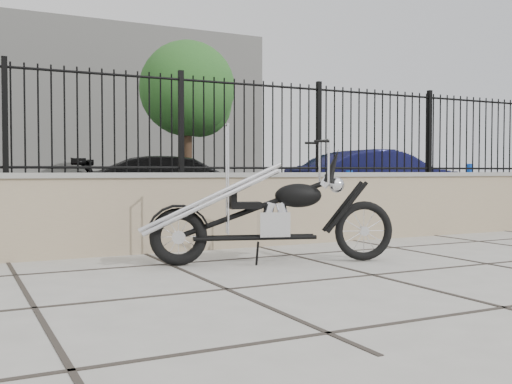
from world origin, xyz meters
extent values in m
plane|color=#99968E|center=(0.00, 0.00, 0.00)|extent=(90.00, 90.00, 0.00)
plane|color=black|center=(0.00, 12.50, 0.00)|extent=(30.00, 30.00, 0.00)
cube|color=gray|center=(0.00, 2.50, 0.48)|extent=(14.00, 0.36, 0.96)
cube|color=black|center=(0.00, 2.50, 1.56)|extent=(14.00, 0.08, 1.20)
cube|color=beige|center=(0.00, 26.50, 4.00)|extent=(22.00, 6.00, 8.00)
imported|color=black|center=(0.88, 7.67, 0.65)|extent=(4.81, 3.05, 1.30)
imported|color=#0E0F34|center=(5.75, 7.11, 0.74)|extent=(4.63, 2.04, 1.48)
cylinder|color=#0B56AA|center=(-1.47, 5.18, 0.44)|extent=(0.11, 0.11, 0.87)
cylinder|color=blue|center=(2.79, 4.28, 0.50)|extent=(0.12, 0.12, 0.99)
cylinder|color=blue|center=(5.72, 4.28, 0.56)|extent=(0.14, 0.14, 1.12)
cylinder|color=#382619|center=(4.39, 16.87, 1.68)|extent=(0.34, 0.34, 3.37)
sphere|color=#225620|center=(4.39, 16.87, 4.26)|extent=(3.59, 3.59, 3.59)
camera|label=1|loc=(-3.50, -4.49, 0.98)|focal=42.00mm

